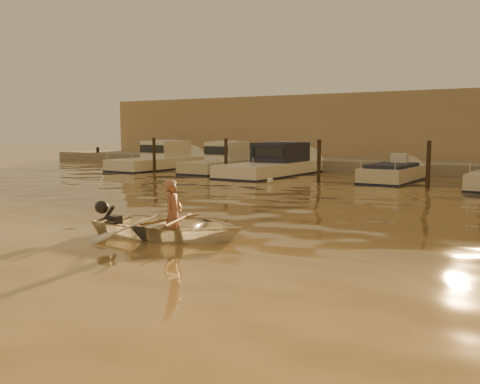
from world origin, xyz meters
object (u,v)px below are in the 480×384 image
Objects in this scene: moored_boat_2 at (273,164)px; moored_boat_3 at (393,177)px; waterfront_building at (404,130)px; moored_boat_1 at (221,162)px; moored_boat_0 at (159,159)px; person at (173,215)px; dinghy at (169,226)px.

moored_boat_2 is 1.55× the size of moored_boat_3.
waterfront_building reaches higher than moored_boat_2.
moored_boat_1 is 13.34m from waterfront_building.
moored_boat_0 is 4.75m from moored_boat_1.
moored_boat_3 is at bearing -12.58° from person.
dinghy is at bearing -68.65° from moored_boat_2.
waterfront_building is at bearing -6.62° from person.
moored_boat_0 reaches higher than person.
moored_boat_1 is (4.75, 0.00, 0.00)m from moored_boat_0.
moored_boat_2 is 0.19× the size of waterfront_building.
moored_boat_0 reaches higher than moored_boat_3.
moored_boat_0 is (-14.55, 15.97, 0.11)m from person.
moored_boat_0 is at bearing 180.00° from moored_boat_2.
moored_boat_1 is at bearing 180.00° from moored_boat_3.
moored_boat_3 is at bearing 0.00° from moored_boat_1.
dinghy is 0.64× the size of moored_boat_3.
waterfront_building is (-2.67, 11.00, 2.17)m from moored_boat_3.
moored_boat_2 is 6.57m from moored_boat_3.
person is 21.60m from moored_boat_0.
person reaches higher than moored_boat_3.
dinghy is 0.08× the size of waterfront_building.
moored_boat_2 is at bearing 0.00° from moored_boat_0.
moored_boat_2 is at bearing 0.00° from moored_boat_1.
moored_boat_2 is (3.45, 0.00, 0.00)m from moored_boat_1.
dinghy is at bearing -91.10° from moored_boat_3.
moored_boat_0 is 1.22× the size of moored_boat_1.
person is at bearing -90.75° from moored_boat_3.
moored_boat_1 is 3.45m from moored_boat_2.
moored_boat_0 is at bearing -137.70° from waterfront_building.
moored_boat_1 and moored_boat_2 have the same top height.
moored_boat_1 is at bearing 19.70° from person.
person is 27.15m from waterfront_building.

